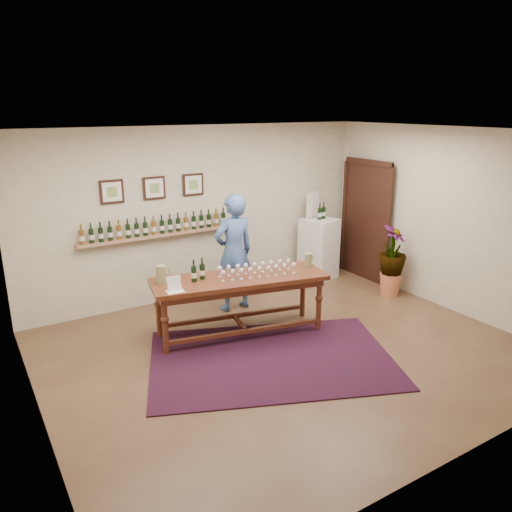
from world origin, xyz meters
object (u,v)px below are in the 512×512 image
tasting_table (240,285)px  display_pedestal (319,249)px  potted_plant (392,261)px  person (234,253)px

tasting_table → display_pedestal: size_ratio=2.24×
tasting_table → potted_plant: 2.90m
display_pedestal → potted_plant: bearing=-70.4°
display_pedestal → potted_plant: (0.48, -1.34, 0.05)m
tasting_table → potted_plant: size_ratio=2.39×
potted_plant → person: person is taller
tasting_table → display_pedestal: display_pedestal is taller
person → display_pedestal: bearing=-168.4°
tasting_table → person: person is taller
potted_plant → person: 2.69m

